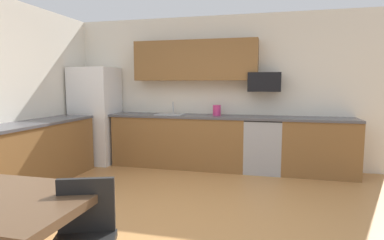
% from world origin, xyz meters
% --- Properties ---
extents(ground_plane, '(12.00, 12.00, 0.00)m').
position_xyz_m(ground_plane, '(0.00, 0.00, 0.00)').
color(ground_plane, '#B77F47').
extents(wall_back, '(5.80, 0.10, 2.70)m').
position_xyz_m(wall_back, '(0.00, 2.65, 1.35)').
color(wall_back, silver).
rests_on(wall_back, ground).
extents(cabinet_run_back, '(2.36, 0.60, 0.90)m').
position_xyz_m(cabinet_run_back, '(-0.57, 2.30, 0.45)').
color(cabinet_run_back, brown).
rests_on(cabinet_run_back, ground).
extents(cabinet_run_back_right, '(1.19, 0.60, 0.90)m').
position_xyz_m(cabinet_run_back_right, '(1.81, 2.30, 0.45)').
color(cabinet_run_back_right, brown).
rests_on(cabinet_run_back_right, ground).
extents(cabinet_run_left, '(0.60, 2.00, 0.90)m').
position_xyz_m(cabinet_run_left, '(-2.30, 0.80, 0.45)').
color(cabinet_run_left, brown).
rests_on(cabinet_run_left, ground).
extents(countertop_back, '(4.80, 0.64, 0.04)m').
position_xyz_m(countertop_back, '(0.00, 2.30, 0.92)').
color(countertop_back, '#4C4C51').
rests_on(countertop_back, cabinet_run_back).
extents(countertop_left, '(0.64, 2.00, 0.04)m').
position_xyz_m(countertop_left, '(-2.30, 0.80, 0.92)').
color(countertop_left, '#4C4C51').
rests_on(countertop_left, cabinet_run_left).
extents(upper_cabinets_back, '(2.20, 0.34, 0.70)m').
position_xyz_m(upper_cabinets_back, '(-0.30, 2.43, 1.90)').
color(upper_cabinets_back, brown).
extents(refrigerator, '(0.76, 0.70, 1.79)m').
position_xyz_m(refrigerator, '(-2.18, 2.22, 0.90)').
color(refrigerator, white).
rests_on(refrigerator, ground).
extents(oven_range, '(0.60, 0.60, 0.91)m').
position_xyz_m(oven_range, '(0.91, 2.30, 0.46)').
color(oven_range, '#999BA0').
rests_on(oven_range, ground).
extents(microwave, '(0.54, 0.36, 0.32)m').
position_xyz_m(microwave, '(0.91, 2.40, 1.52)').
color(microwave, black).
extents(sink_basin, '(0.48, 0.40, 0.14)m').
position_xyz_m(sink_basin, '(-0.73, 2.30, 0.88)').
color(sink_basin, '#A5A8AD').
rests_on(sink_basin, countertop_back).
extents(sink_faucet, '(0.02, 0.02, 0.24)m').
position_xyz_m(sink_faucet, '(-0.73, 2.48, 1.04)').
color(sink_faucet, '#B2B5BA').
rests_on(sink_faucet, countertop_back).
extents(chair_near_table, '(0.51, 0.51, 0.85)m').
position_xyz_m(chair_near_table, '(-0.12, -1.41, 0.50)').
color(chair_near_table, black).
rests_on(chair_near_table, ground).
extents(kettle, '(0.14, 0.14, 0.20)m').
position_xyz_m(kettle, '(0.11, 2.35, 1.02)').
color(kettle, '#CC3372').
rests_on(kettle, countertop_back).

